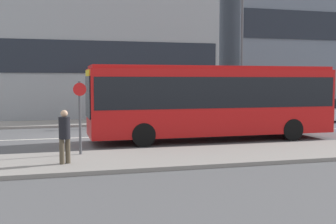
# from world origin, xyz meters

# --- Properties ---
(ground_plane) EXTENTS (120.00, 120.00, 0.00)m
(ground_plane) POSITION_xyz_m (0.00, 0.00, 0.00)
(ground_plane) COLOR #4F4F51
(sidewalk_near) EXTENTS (44.00, 3.50, 0.13)m
(sidewalk_near) POSITION_xyz_m (0.00, -6.25, 0.07)
(sidewalk_near) COLOR gray
(sidewalk_near) RESTS_ON ground_plane
(sidewalk_far) EXTENTS (44.00, 3.50, 0.13)m
(sidewalk_far) POSITION_xyz_m (0.00, 6.25, 0.07)
(sidewalk_far) COLOR gray
(sidewalk_far) RESTS_ON ground_plane
(lane_centerline) EXTENTS (41.80, 0.16, 0.01)m
(lane_centerline) POSITION_xyz_m (0.00, 0.00, 0.00)
(lane_centerline) COLOR silver
(lane_centerline) RESTS_ON ground_plane
(apartment_block_left_tower) EXTENTS (15.51, 4.08, 15.45)m
(apartment_block_left_tower) POSITION_xyz_m (3.30, 11.50, 7.72)
(apartment_block_left_tower) COLOR #9EA3A8
(apartment_block_left_tower) RESTS_ON ground_plane
(city_bus) EXTENTS (10.82, 2.47, 3.26)m
(city_bus) POSITION_xyz_m (5.94, -2.27, 1.88)
(city_bus) COLOR red
(city_bus) RESTS_ON ground_plane
(parked_car_0) EXTENTS (4.23, 1.70, 1.32)m
(parked_car_0) POSITION_xyz_m (12.74, 3.57, 0.63)
(parked_car_0) COLOR maroon
(parked_car_0) RESTS_ON ground_plane
(pedestrian_near_stop) EXTENTS (0.34, 0.34, 1.63)m
(pedestrian_near_stop) POSITION_xyz_m (-0.52, -6.73, 1.05)
(pedestrian_near_stop) COLOR #4C4233
(pedestrian_near_stop) RESTS_ON sidewalk_near
(bus_stop_sign) EXTENTS (0.44, 0.12, 2.48)m
(bus_stop_sign) POSITION_xyz_m (0.04, -5.20, 1.59)
(bus_stop_sign) COLOR #4C4C51
(bus_stop_sign) RESTS_ON sidewalk_near
(street_lamp) EXTENTS (0.36, 0.36, 7.94)m
(street_lamp) POSITION_xyz_m (10.81, 5.09, 4.89)
(street_lamp) COLOR #4C4C51
(street_lamp) RESTS_ON sidewalk_far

